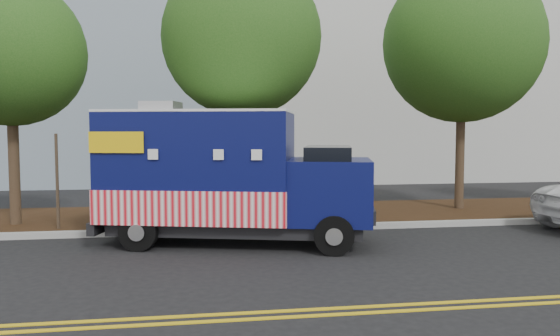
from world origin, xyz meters
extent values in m
plane|color=black|center=(0.00, 0.00, 0.00)|extent=(120.00, 120.00, 0.00)
cube|color=#9E9E99|center=(0.00, 1.40, 0.07)|extent=(120.00, 0.18, 0.15)
cube|color=black|center=(0.00, 3.50, 0.07)|extent=(120.00, 4.00, 0.15)
cube|color=gold|center=(0.00, -4.45, 0.01)|extent=(120.00, 0.10, 0.01)
cube|color=gold|center=(0.00, -4.70, 0.01)|extent=(120.00, 0.10, 0.01)
cylinder|color=#38281C|center=(-4.94, 2.64, 1.74)|extent=(0.26, 0.26, 3.48)
sphere|color=#215116|center=(-4.94, 2.64, 4.38)|extent=(3.61, 3.61, 3.61)
cylinder|color=#38281C|center=(0.71, 2.67, 1.93)|extent=(0.26, 0.26, 3.85)
sphere|color=#215116|center=(0.71, 2.67, 4.89)|extent=(4.14, 4.14, 4.14)
cylinder|color=#38281C|center=(7.28, 3.49, 1.93)|extent=(0.26, 0.26, 3.86)
sphere|color=#215116|center=(7.28, 3.49, 5.02)|extent=(4.63, 4.63, 4.63)
cube|color=#473828|center=(-3.74, 1.77, 1.20)|extent=(0.06, 0.06, 2.40)
cube|color=black|center=(0.41, 0.19, 0.40)|extent=(5.62, 3.12, 0.27)
cube|color=#0A0F48|center=(-0.42, 0.41, 1.71)|extent=(4.43, 3.14, 2.29)
cube|color=red|center=(-0.42, 0.41, 0.90)|extent=(4.48, 3.21, 0.71)
cube|color=white|center=(-0.42, 0.41, 2.88)|extent=(4.43, 3.14, 0.06)
cube|color=#B7B7BA|center=(-1.25, 0.63, 3.00)|extent=(0.93, 0.93, 0.21)
cube|color=#0A0F48|center=(2.34, -0.33, 1.19)|extent=(2.18, 2.42, 1.33)
cube|color=black|center=(2.29, -0.31, 1.83)|extent=(1.40, 2.04, 0.62)
cube|color=black|center=(3.19, -0.55, 0.74)|extent=(0.56, 1.86, 0.29)
cube|color=black|center=(-2.40, 0.93, 0.43)|extent=(0.72, 2.11, 0.27)
cube|color=#B7B7BA|center=(-2.37, 0.93, 1.76)|extent=(0.48, 1.67, 1.81)
cube|color=#B7B7BA|center=(0.15, 1.43, 1.76)|extent=(1.67, 0.48, 1.05)
cube|color=yellow|center=(-2.09, -0.32, 2.24)|extent=(1.11, 0.31, 0.43)
cube|color=yellow|center=(-1.51, 1.87, 2.24)|extent=(1.11, 0.31, 0.43)
cylinder|color=black|center=(2.18, -1.29, 0.40)|extent=(0.84, 0.46, 0.80)
cylinder|color=black|center=(2.68, 0.59, 0.40)|extent=(0.84, 0.46, 0.80)
cylinder|color=black|center=(-1.68, -0.26, 0.40)|extent=(0.84, 0.46, 0.80)
cylinder|color=black|center=(-1.18, 1.62, 0.40)|extent=(0.84, 0.46, 0.80)
camera|label=1|loc=(-0.56, -11.67, 2.49)|focal=35.00mm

